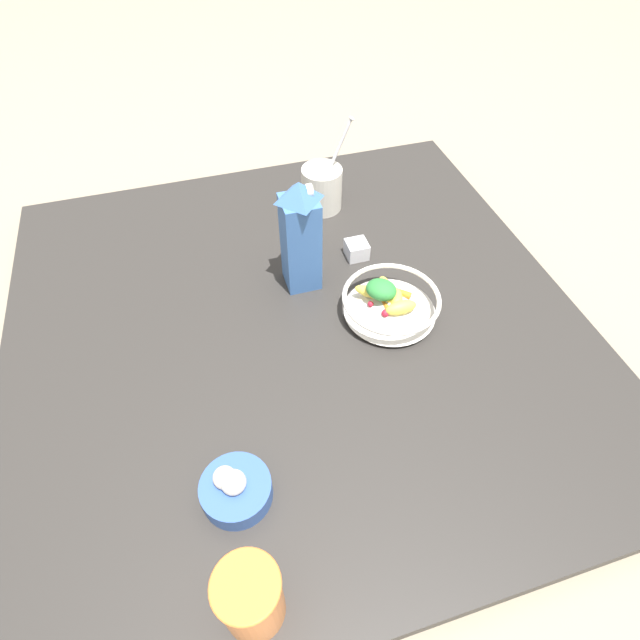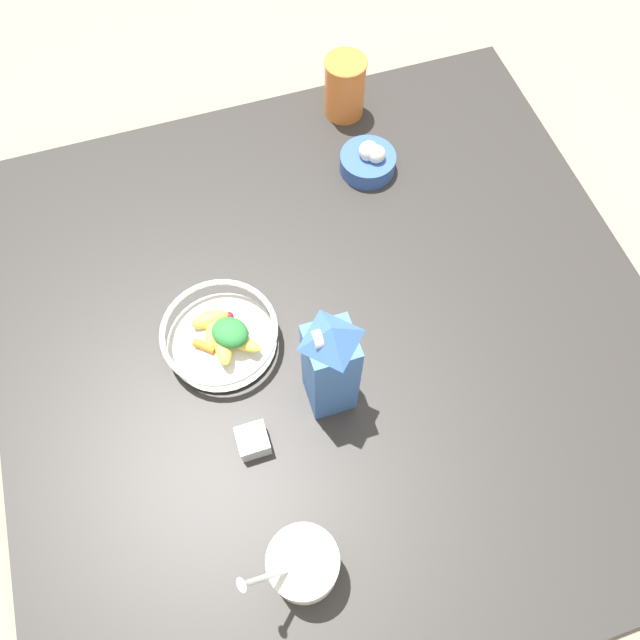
{
  "view_description": "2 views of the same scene",
  "coord_description": "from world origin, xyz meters",
  "px_view_note": "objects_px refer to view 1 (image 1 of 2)",
  "views": [
    {
      "loc": [
        -0.67,
        0.15,
        0.82
      ],
      "look_at": [
        -0.05,
        -0.04,
        0.08
      ],
      "focal_mm": 28.0,
      "sensor_mm": 36.0,
      "label": 1
    },
    {
      "loc": [
        0.45,
        -0.17,
        1.04
      ],
      "look_at": [
        -0.0,
        -0.02,
        0.09
      ],
      "focal_mm": 35.0,
      "sensor_mm": 36.0,
      "label": 2
    }
  ],
  "objects_px": {
    "fruit_bowl": "(390,302)",
    "garlic_bowl": "(235,488)",
    "spice_jar": "(357,250)",
    "milk_carton": "(300,236)",
    "yogurt_tub": "(322,186)",
    "drinking_cup": "(250,598)"
  },
  "relations": [
    {
      "from": "yogurt_tub",
      "to": "drinking_cup",
      "type": "relative_size",
      "value": 1.71
    },
    {
      "from": "garlic_bowl",
      "to": "spice_jar",
      "type": "bearing_deg",
      "value": -37.48
    },
    {
      "from": "yogurt_tub",
      "to": "drinking_cup",
      "type": "xyz_separation_m",
      "value": [
        -0.86,
        0.35,
        0.01
      ]
    },
    {
      "from": "spice_jar",
      "to": "yogurt_tub",
      "type": "bearing_deg",
      "value": 6.04
    },
    {
      "from": "fruit_bowl",
      "to": "spice_jar",
      "type": "relative_size",
      "value": 4.16
    },
    {
      "from": "milk_carton",
      "to": "spice_jar",
      "type": "xyz_separation_m",
      "value": [
        0.04,
        -0.14,
        -0.11
      ]
    },
    {
      "from": "drinking_cup",
      "to": "fruit_bowl",
      "type": "bearing_deg",
      "value": -39.62
    },
    {
      "from": "fruit_bowl",
      "to": "drinking_cup",
      "type": "distance_m",
      "value": 0.6
    },
    {
      "from": "spice_jar",
      "to": "fruit_bowl",
      "type": "bearing_deg",
      "value": -178.76
    },
    {
      "from": "fruit_bowl",
      "to": "spice_jar",
      "type": "distance_m",
      "value": 0.19
    },
    {
      "from": "drinking_cup",
      "to": "garlic_bowl",
      "type": "distance_m",
      "value": 0.17
    },
    {
      "from": "yogurt_tub",
      "to": "drinking_cup",
      "type": "height_order",
      "value": "yogurt_tub"
    },
    {
      "from": "milk_carton",
      "to": "garlic_bowl",
      "type": "relative_size",
      "value": 2.27
    },
    {
      "from": "spice_jar",
      "to": "garlic_bowl",
      "type": "relative_size",
      "value": 0.43
    },
    {
      "from": "milk_carton",
      "to": "yogurt_tub",
      "type": "relative_size",
      "value": 1.13
    },
    {
      "from": "milk_carton",
      "to": "yogurt_tub",
      "type": "xyz_separation_m",
      "value": [
        0.25,
        -0.12,
        -0.07
      ]
    },
    {
      "from": "milk_carton",
      "to": "drinking_cup",
      "type": "distance_m",
      "value": 0.65
    },
    {
      "from": "fruit_bowl",
      "to": "garlic_bowl",
      "type": "height_order",
      "value": "fruit_bowl"
    },
    {
      "from": "yogurt_tub",
      "to": "garlic_bowl",
      "type": "bearing_deg",
      "value": 153.17
    },
    {
      "from": "spice_jar",
      "to": "garlic_bowl",
      "type": "height_order",
      "value": "garlic_bowl"
    },
    {
      "from": "fruit_bowl",
      "to": "drinking_cup",
      "type": "relative_size",
      "value": 1.53
    },
    {
      "from": "fruit_bowl",
      "to": "garlic_bowl",
      "type": "bearing_deg",
      "value": 127.96
    }
  ]
}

